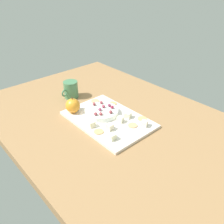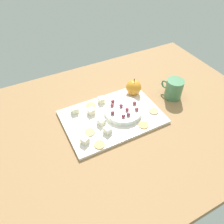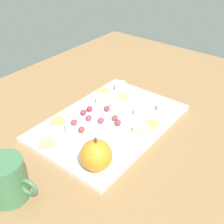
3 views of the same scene
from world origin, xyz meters
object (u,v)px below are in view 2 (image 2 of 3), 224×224
Objects in this scene: grape_3 at (135,103)px; grape_6 at (128,114)px; cheese_cube_4 at (108,130)px; grape_7 at (123,116)px; grape_2 at (121,106)px; grape_5 at (127,110)px; cheese_cube_2 at (101,100)px; apple_whole at (134,87)px; cracker_3 at (100,145)px; grape_1 at (113,105)px; cracker_2 at (90,132)px; platter at (112,117)px; grape_4 at (137,109)px; cheese_cube_0 at (91,111)px; grape_0 at (113,113)px; serving_dish at (123,111)px; cheese_cube_1 at (85,140)px; cheese_cube_5 at (102,122)px; cracker_4 at (144,125)px; cheese_cube_3 at (75,110)px; cup at (174,89)px; cracker_1 at (154,111)px; grape_8 at (113,101)px; cracker_0 at (91,105)px.

grape_3 is 7.45cm from grape_6.
cheese_cube_4 is 8.69cm from grape_7.
grape_2 is 1.00× the size of grape_5.
apple_whole is at bearing -3.66° from cheese_cube_2.
cracker_3 is 19.48cm from grape_1.
cracker_2 is 15.78cm from grape_1.
grape_4 is at bearing -22.04° from platter.
cracker_3 is at bearing -83.47° from cracker_2.
grape_0 is (6.67, -6.52, 1.79)cm from cheese_cube_0.
cheese_cube_1 reaches higher than serving_dish.
cracker_3 is (-5.10, -8.99, -1.12)cm from cheese_cube_5.
cheese_cube_2 is at bearing 113.91° from cracker_4.
cheese_cube_3 is at bearing 137.73° from cracker_4.
cup is at bearing 2.82° from cheese_cube_5.
serving_dish is at bearing 20.21° from cheese_cube_1.
cracker_2 is 17.48cm from grape_2.
grape_5 is (11.40, 4.84, 1.74)cm from cheese_cube_4.
platter is 15.13× the size of cheese_cube_3.
grape_7 reaches higher than grape_1.
cracker_1 is (1.45, -14.47, -3.28)cm from apple_whole.
cracker_2 is 43.14cm from cup.
grape_6 is at bearing -71.09° from cheese_cube_2.
apple_whole reaches higher than grape_8.
grape_3 is at bearing -21.76° from cheese_cube_3.
cracker_0 is at bearing 118.77° from platter.
grape_0 is 1.00× the size of grape_3.
grape_6 is (4.71, -4.97, 3.69)cm from platter.
apple_whole is 30.28cm from cracker_2.
grape_1 is at bearing 27.10° from cracker_2.
platter is at bearing 161.11° from cracker_1.
grape_2 is at bearing -144.24° from apple_whole.
cracker_1 is (32.18, 2.00, -1.12)cm from cheese_cube_1.
grape_1 is 0.16× the size of cup.
cracker_4 is (-6.78, -19.19, -3.28)cm from apple_whole.
platter is at bearing 51.77° from cheese_cube_4.
cracker_0 reaches higher than platter.
grape_8 is (-2.89, 7.28, 0.04)cm from grape_5.
serving_dish is 6.00× the size of cheese_cube_2.
platter is 15.13× the size of cheese_cube_0.
grape_0 is 4.61cm from grape_7.
cheese_cube_4 is at bearing -142.98° from apple_whole.
grape_2 reaches higher than cracker_4.
cheese_cube_2 is at bearing 162.09° from cup.
grape_8 is at bearing 112.05° from serving_dish.
cracker_1 and cracker_2 have the same top height.
grape_0 is 31.52cm from cup.
cracker_1 is 8.96cm from grape_3.
cracker_1 is 1.00× the size of cracker_2.
cracker_4 is (19.66, 0.74, 0.00)cm from cracker_3.
grape_0 is at bearing 23.75° from cheese_cube_1.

